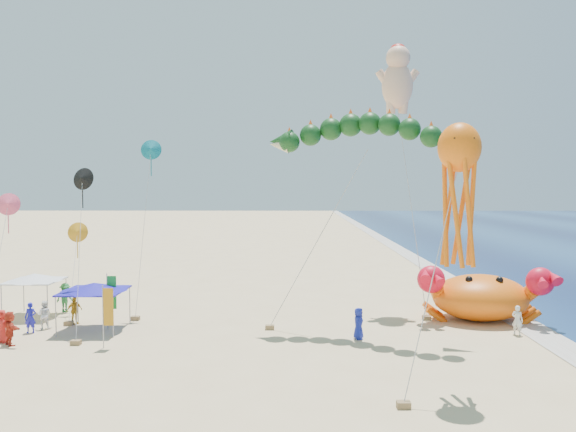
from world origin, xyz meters
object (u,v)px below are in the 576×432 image
object	(u,v)px
octopus_kite	(459,184)
crab_inflatable	(481,295)
canopy_blue	(94,287)
canopy_white	(35,278)
dragon_kite	(365,140)
cherub_kite	(398,77)

from	to	relation	value
octopus_kite	crab_inflatable	bearing A→B (deg)	67.23
canopy_blue	canopy_white	world-z (taller)	same
crab_inflatable	canopy_white	size ratio (longest dim) A/B	2.36
dragon_kite	canopy_white	world-z (taller)	dragon_kite
dragon_kite	canopy_white	bearing A→B (deg)	169.97
dragon_kite	cherub_kite	world-z (taller)	cherub_kite
dragon_kite	canopy_white	distance (m)	22.10
canopy_blue	canopy_white	distance (m)	5.96
crab_inflatable	canopy_white	distance (m)	27.70
octopus_kite	canopy_blue	distance (m)	20.85
canopy_blue	octopus_kite	bearing A→B (deg)	-26.88
cherub_kite	canopy_blue	distance (m)	23.31
cherub_kite	canopy_blue	xyz separation A→B (m)	(-18.24, -6.48, -12.98)
cherub_kite	dragon_kite	bearing A→B (deg)	-114.05
crab_inflatable	cherub_kite	xyz separation A→B (m)	(-4.49, 3.92, 13.90)
cherub_kite	canopy_white	size ratio (longest dim) A/B	5.28
crab_inflatable	canopy_blue	size ratio (longest dim) A/B	2.14
dragon_kite	canopy_blue	distance (m)	17.34
octopus_kite	canopy_white	bearing A→B (deg)	151.48
canopy_white	cherub_kite	bearing A→B (deg)	7.73
canopy_blue	canopy_white	xyz separation A→B (m)	(-4.94, 3.34, -0.00)
cherub_kite	canopy_white	distance (m)	26.76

